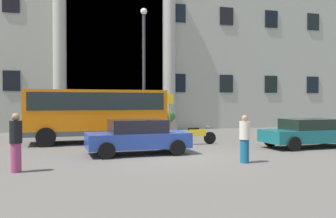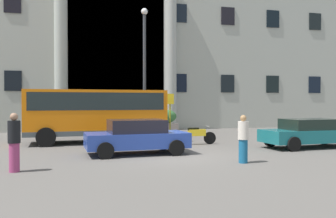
{
  "view_description": "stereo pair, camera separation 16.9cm",
  "coord_description": "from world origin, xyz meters",
  "px_view_note": "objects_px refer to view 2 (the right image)",
  "views": [
    {
      "loc": [
        -3.9,
        -13.45,
        2.08
      ],
      "look_at": [
        0.77,
        4.22,
        1.72
      ],
      "focal_mm": 39.07,
      "sensor_mm": 36.0,
      "label": 1
    },
    {
      "loc": [
        -3.74,
        -13.49,
        2.08
      ],
      "look_at": [
        0.77,
        4.22,
        1.72
      ],
      "focal_mm": 39.07,
      "sensor_mm": 36.0,
      "label": 2
    }
  ],
  "objects_px": {
    "hedge_planter_far_east": "(63,124)",
    "parked_hatchback_near": "(310,133)",
    "pedestrian_woman_with_bag": "(14,142)",
    "bus_stop_sign": "(170,110)",
    "white_taxi_kerbside": "(137,136)",
    "pedestrian_woman_dark_dress": "(243,139)",
    "orange_minibus": "(96,111)",
    "lamppost_plaza_centre": "(144,62)",
    "motorcycle_far_end": "(196,135)",
    "hedge_planter_far_west": "(166,121)"
  },
  "relations": [
    {
      "from": "white_taxi_kerbside",
      "to": "hedge_planter_far_west",
      "type": "bearing_deg",
      "value": 66.57
    },
    {
      "from": "pedestrian_woman_dark_dress",
      "to": "hedge_planter_far_west",
      "type": "bearing_deg",
      "value": 178.86
    },
    {
      "from": "hedge_planter_far_east",
      "to": "motorcycle_far_end",
      "type": "bearing_deg",
      "value": -47.31
    },
    {
      "from": "white_taxi_kerbside",
      "to": "pedestrian_woman_with_bag",
      "type": "xyz_separation_m",
      "value": [
        -4.11,
        -2.76,
        0.18
      ]
    },
    {
      "from": "parked_hatchback_near",
      "to": "hedge_planter_far_east",
      "type": "bearing_deg",
      "value": 136.65
    },
    {
      "from": "white_taxi_kerbside",
      "to": "motorcycle_far_end",
      "type": "xyz_separation_m",
      "value": [
        3.34,
        2.53,
        -0.25
      ]
    },
    {
      "from": "motorcycle_far_end",
      "to": "pedestrian_woman_dark_dress",
      "type": "height_order",
      "value": "pedestrian_woman_dark_dress"
    },
    {
      "from": "orange_minibus",
      "to": "hedge_planter_far_west",
      "type": "xyz_separation_m",
      "value": [
        4.95,
        5.23,
        -0.85
      ]
    },
    {
      "from": "bus_stop_sign",
      "to": "pedestrian_woman_with_bag",
      "type": "bearing_deg",
      "value": -128.53
    },
    {
      "from": "orange_minibus",
      "to": "lamppost_plaza_centre",
      "type": "distance_m",
      "value": 5.25
    },
    {
      "from": "bus_stop_sign",
      "to": "hedge_planter_far_east",
      "type": "xyz_separation_m",
      "value": [
        -6.08,
        3.37,
        -0.88
      ]
    },
    {
      "from": "parked_hatchback_near",
      "to": "lamppost_plaza_centre",
      "type": "distance_m",
      "value": 10.58
    },
    {
      "from": "motorcycle_far_end",
      "to": "hedge_planter_far_east",
      "type": "bearing_deg",
      "value": 133.67
    },
    {
      "from": "orange_minibus",
      "to": "bus_stop_sign",
      "type": "relative_size",
      "value": 2.76
    },
    {
      "from": "bus_stop_sign",
      "to": "motorcycle_far_end",
      "type": "relative_size",
      "value": 1.31
    },
    {
      "from": "hedge_planter_far_east",
      "to": "motorcycle_far_end",
      "type": "xyz_separation_m",
      "value": [
        6.44,
        -6.98,
        -0.25
      ]
    },
    {
      "from": "pedestrian_woman_dark_dress",
      "to": "hedge_planter_far_east",
      "type": "bearing_deg",
      "value": -152.4
    },
    {
      "from": "pedestrian_woman_with_bag",
      "to": "hedge_planter_far_west",
      "type": "bearing_deg",
      "value": -82.06
    },
    {
      "from": "white_taxi_kerbside",
      "to": "pedestrian_woman_dark_dress",
      "type": "height_order",
      "value": "pedestrian_woman_dark_dress"
    },
    {
      "from": "bus_stop_sign",
      "to": "motorcycle_far_end",
      "type": "distance_m",
      "value": 3.8
    },
    {
      "from": "pedestrian_woman_with_bag",
      "to": "lamppost_plaza_centre",
      "type": "bearing_deg",
      "value": -79.83
    },
    {
      "from": "bus_stop_sign",
      "to": "parked_hatchback_near",
      "type": "height_order",
      "value": "bus_stop_sign"
    },
    {
      "from": "parked_hatchback_near",
      "to": "pedestrian_woman_dark_dress",
      "type": "bearing_deg",
      "value": -150.4
    },
    {
      "from": "hedge_planter_far_east",
      "to": "lamppost_plaza_centre",
      "type": "xyz_separation_m",
      "value": [
        4.87,
        -1.76,
        3.82
      ]
    },
    {
      "from": "hedge_planter_far_west",
      "to": "pedestrian_woman_dark_dress",
      "type": "xyz_separation_m",
      "value": [
        -0.46,
        -12.86,
        0.07
      ]
    },
    {
      "from": "white_taxi_kerbside",
      "to": "pedestrian_woman_with_bag",
      "type": "distance_m",
      "value": 4.96
    },
    {
      "from": "white_taxi_kerbside",
      "to": "lamppost_plaza_centre",
      "type": "height_order",
      "value": "lamppost_plaza_centre"
    },
    {
      "from": "hedge_planter_far_east",
      "to": "parked_hatchback_near",
      "type": "bearing_deg",
      "value": -40.41
    },
    {
      "from": "bus_stop_sign",
      "to": "pedestrian_woman_with_bag",
      "type": "distance_m",
      "value": 11.4
    },
    {
      "from": "pedestrian_woman_dark_dress",
      "to": "lamppost_plaza_centre",
      "type": "bearing_deg",
      "value": -171.65
    },
    {
      "from": "bus_stop_sign",
      "to": "pedestrian_woman_dark_dress",
      "type": "relative_size",
      "value": 1.56
    },
    {
      "from": "orange_minibus",
      "to": "hedge_planter_far_east",
      "type": "height_order",
      "value": "orange_minibus"
    },
    {
      "from": "hedge_planter_far_west",
      "to": "motorcycle_far_end",
      "type": "distance_m",
      "value": 7.38
    },
    {
      "from": "orange_minibus",
      "to": "motorcycle_far_end",
      "type": "xyz_separation_m",
      "value": [
        4.65,
        -2.14,
        -1.15
      ]
    },
    {
      "from": "bus_stop_sign",
      "to": "pedestrian_woman_dark_dress",
      "type": "height_order",
      "value": "bus_stop_sign"
    },
    {
      "from": "orange_minibus",
      "to": "parked_hatchback_near",
      "type": "bearing_deg",
      "value": -29.26
    },
    {
      "from": "bus_stop_sign",
      "to": "pedestrian_woman_with_bag",
      "type": "relative_size",
      "value": 1.45
    },
    {
      "from": "hedge_planter_far_west",
      "to": "bus_stop_sign",
      "type": "bearing_deg",
      "value": -99.92
    },
    {
      "from": "hedge_planter_far_west",
      "to": "pedestrian_woman_dark_dress",
      "type": "height_order",
      "value": "pedestrian_woman_dark_dress"
    },
    {
      "from": "parked_hatchback_near",
      "to": "pedestrian_woman_with_bag",
      "type": "bearing_deg",
      "value": -169.66
    },
    {
      "from": "parked_hatchback_near",
      "to": "white_taxi_kerbside",
      "type": "distance_m",
      "value": 7.96
    },
    {
      "from": "pedestrian_woman_with_bag",
      "to": "pedestrian_woman_dark_dress",
      "type": "xyz_separation_m",
      "value": [
        7.28,
        -0.21,
        -0.07
      ]
    },
    {
      "from": "lamppost_plaza_centre",
      "to": "motorcycle_far_end",
      "type": "bearing_deg",
      "value": -73.3
    },
    {
      "from": "bus_stop_sign",
      "to": "parked_hatchback_near",
      "type": "relative_size",
      "value": 0.56
    },
    {
      "from": "hedge_planter_far_east",
      "to": "lamppost_plaza_centre",
      "type": "bearing_deg",
      "value": -19.83
    },
    {
      "from": "bus_stop_sign",
      "to": "lamppost_plaza_centre",
      "type": "relative_size",
      "value": 0.33
    },
    {
      "from": "hedge_planter_far_west",
      "to": "hedge_planter_far_east",
      "type": "bearing_deg",
      "value": -176.74
    },
    {
      "from": "hedge_planter_far_west",
      "to": "white_taxi_kerbside",
      "type": "distance_m",
      "value": 10.54
    },
    {
      "from": "orange_minibus",
      "to": "hedge_planter_far_east",
      "type": "distance_m",
      "value": 5.24
    },
    {
      "from": "hedge_planter_far_west",
      "to": "parked_hatchback_near",
      "type": "xyz_separation_m",
      "value": [
        4.33,
        -9.81,
        -0.07
      ]
    }
  ]
}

